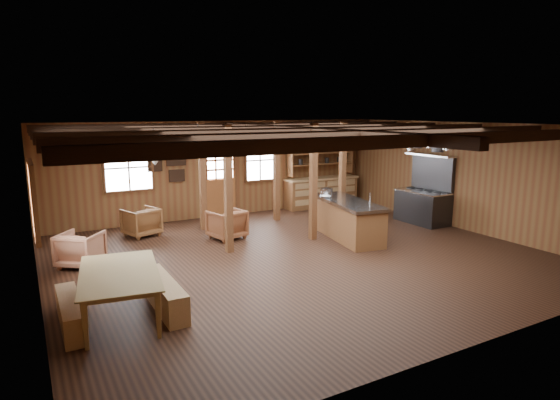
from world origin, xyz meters
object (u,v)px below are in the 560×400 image
object	(u,v)px
commercial_range	(424,201)
armchair_c	(81,249)
dining_table	(123,294)
armchair_b	(227,224)
kitchen_island	(347,219)
armchair_a	(141,222)

from	to	relation	value
commercial_range	armchair_c	world-z (taller)	commercial_range
commercial_range	dining_table	xyz separation A→B (m)	(-8.55, -2.22, -0.27)
armchair_b	dining_table	bearing A→B (deg)	34.95
kitchen_island	commercial_range	world-z (taller)	commercial_range
commercial_range	armchair_b	distance (m)	5.59
armchair_a	armchair_b	size ratio (longest dim) A/B	0.99
kitchen_island	dining_table	size ratio (longest dim) A/B	1.29
kitchen_island	armchair_b	xyz separation A→B (m)	(-2.62, 1.36, -0.12)
armchair_b	armchair_c	xyz separation A→B (m)	(-3.37, -0.50, -0.01)
armchair_b	armchair_c	distance (m)	3.41
kitchen_island	dining_table	distance (m)	6.03
armchair_c	armchair_b	bearing A→B (deg)	-134.35
kitchen_island	armchair_c	bearing A→B (deg)	-178.45
dining_table	armchair_a	bearing A→B (deg)	-7.08
dining_table	armchair_b	world-z (taller)	armchair_b
armchair_c	armchair_a	bearing A→B (deg)	-94.88
dining_table	armchair_c	bearing A→B (deg)	14.69
kitchen_island	armchair_c	size ratio (longest dim) A/B	3.36
kitchen_island	commercial_range	xyz separation A→B (m)	(2.85, 0.25, 0.14)
dining_table	armchair_a	size ratio (longest dim) A/B	2.59
kitchen_island	armchair_a	world-z (taller)	kitchen_island
dining_table	armchair_a	distance (m)	4.79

